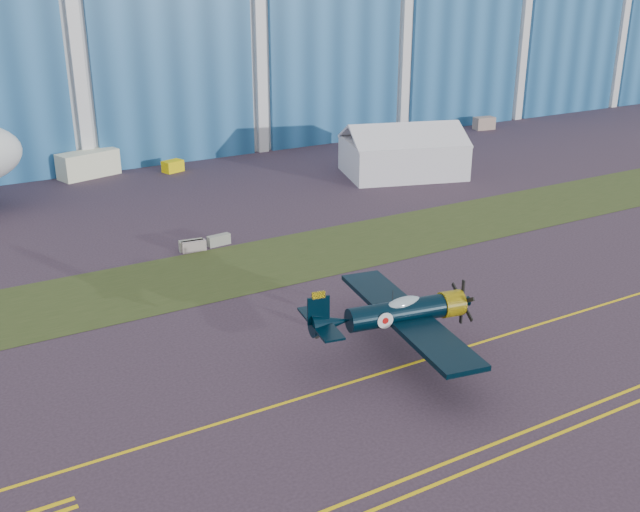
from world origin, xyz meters
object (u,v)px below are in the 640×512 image
warbird (397,313)px  shipping_container (88,164)px  tug (173,166)px  tent (403,149)px

warbird → shipping_container: warbird is taller
warbird → tug: size_ratio=7.00×
warbird → tent: tent is taller
tent → tug: 26.45m
warbird → tent: bearing=63.0°
tent → tug: (-22.08, 14.38, -2.34)m
shipping_container → tug: 9.31m
warbird → tug: 49.22m
shipping_container → warbird: bearing=-99.7°
shipping_container → tent: bearing=-44.2°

